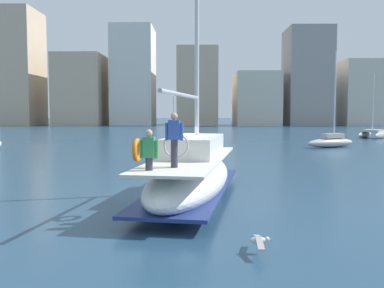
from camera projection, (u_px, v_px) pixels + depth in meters
The scene contains 7 objects.
ground_plane at pixel (169, 189), 17.47m from camera, with size 400.00×400.00×0.00m, color navy.
main_sailboat at pixel (192, 173), 15.49m from camera, with size 3.89×9.86×13.90m.
moored_sloop_far at pixel (373, 133), 50.99m from camera, with size 4.78×5.29×7.51m.
moored_catamaran at pixel (176, 139), 42.76m from camera, with size 3.84×1.31×4.56m.
moored_cutter_left at pixel (331, 141), 37.77m from camera, with size 4.96×3.26×8.28m.
seagull at pixel (259, 240), 9.49m from camera, with size 0.47×1.09×0.17m.
waterfront_buildings at pixel (181, 84), 100.81m from camera, with size 84.80×20.10×26.25m.
Camera 1 is at (1.11, -17.28, 3.08)m, focal length 40.93 mm.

